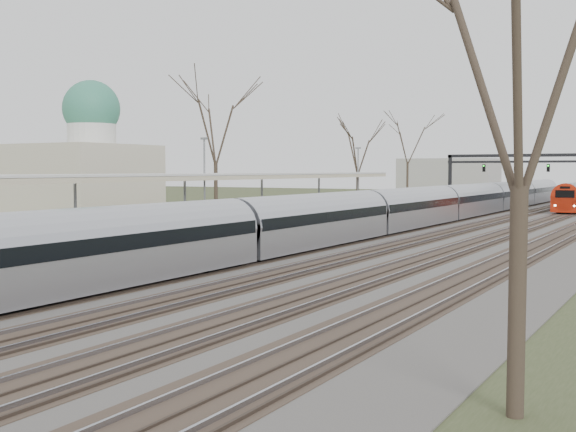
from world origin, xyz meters
TOP-DOWN VIEW (x-y plane):
  - track_bed at (0.26, 55.00)m, footprint 24.00×160.00m
  - platform at (-9.05, 37.50)m, footprint 3.50×69.00m
  - canopy at (-9.05, 32.99)m, footprint 4.10×50.00m
  - dome_building at (-21.71, 38.00)m, footprint 10.00×8.00m
  - signal_gantry at (0.29, 84.99)m, footprint 21.00×0.59m
  - tree_west_far at (-17.00, 48.00)m, footprint 5.50×5.50m
  - tree_east_near at (13.00, 15.00)m, footprint 4.50×4.50m
  - train_near at (-2.50, 58.99)m, footprint 2.62×90.21m

SIDE VIEW (x-z plane):
  - track_bed at x=0.26m, z-range -0.05..0.17m
  - platform at x=-9.05m, z-range 0.00..1.00m
  - train_near at x=-2.50m, z-range -0.05..3.00m
  - dome_building at x=-21.71m, z-range -1.43..8.87m
  - canopy at x=-9.05m, z-range 2.37..5.48m
  - signal_gantry at x=0.29m, z-range 1.87..7.95m
  - tree_east_near at x=13.00m, z-range 1.92..11.19m
  - tree_west_far at x=-17.00m, z-range 2.35..13.68m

